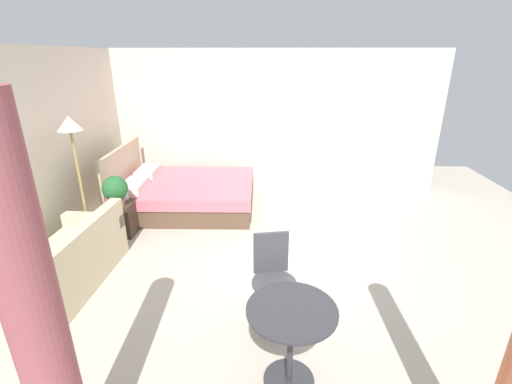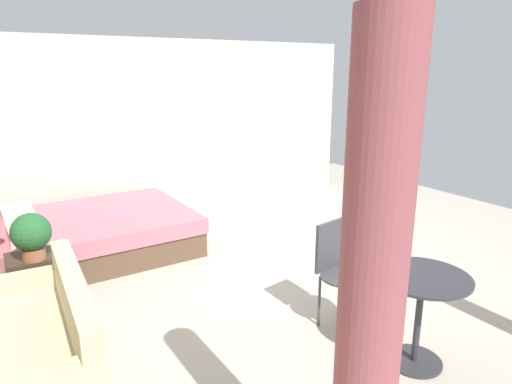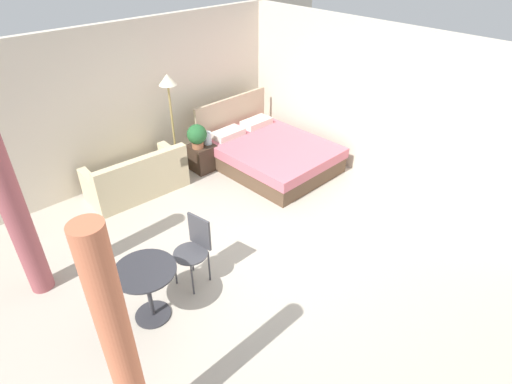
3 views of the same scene
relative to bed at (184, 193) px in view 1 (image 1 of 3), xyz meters
name	(u,v)px [view 1 (image 1 of 3)]	position (x,y,z in m)	size (l,w,h in m)	color
ground_plane	(277,262)	(-1.67, -1.56, -0.27)	(8.60, 9.09, 0.02)	#B2A899
wall_back	(21,162)	(-1.67, 1.48, 1.03)	(8.60, 0.12, 2.58)	beige
wall_right	(276,122)	(1.13, -1.56, 1.03)	(0.12, 6.09, 2.58)	beige
bed	(184,193)	(0.00, 0.00, 0.00)	(1.77, 2.24, 1.05)	brown
couch	(68,264)	(-2.24, 0.81, 0.00)	(1.60, 0.84, 0.76)	beige
nightstand	(121,218)	(-0.98, 0.71, -0.02)	(0.41, 0.41, 0.49)	#38281E
potted_plant	(115,190)	(-1.08, 0.68, 0.46)	(0.35, 0.35, 0.43)	#935B3D
vase	(123,192)	(-0.86, 0.68, 0.34)	(0.14, 0.14, 0.23)	silver
floor_lamp	(72,140)	(-1.34, 1.00, 1.22)	(0.29, 0.29, 1.78)	#99844C
balcony_table	(291,332)	(-3.45, -1.63, 0.24)	(0.69, 0.69, 0.72)	#2D2D33
cafe_chair_near_window	(272,270)	(-2.70, -1.49, 0.29)	(0.49, 0.49, 0.91)	#3F3F44
curtain_right	(38,329)	(-4.22, -0.29, 0.92)	(0.27, 0.27, 2.36)	#994C51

